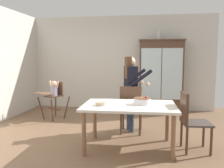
{
  "coord_description": "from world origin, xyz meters",
  "views": [
    {
      "loc": [
        0.75,
        -4.19,
        1.52
      ],
      "look_at": [
        0.03,
        0.7,
        0.95
      ],
      "focal_mm": 37.42,
      "sensor_mm": 36.0,
      "label": 1
    }
  ],
  "objects_px": {
    "high_chair_with_toddler": "(54,93)",
    "dining_table": "(129,110)",
    "ceramic_vase": "(159,35)",
    "dining_chair_right_end": "(190,117)",
    "adult_person": "(131,84)",
    "china_cabinet": "(161,76)",
    "birthday_cake": "(142,101)",
    "serving_bowl": "(101,104)",
    "dining_chair_far_side": "(131,106)"
  },
  "relations": [
    {
      "from": "high_chair_with_toddler",
      "to": "birthday_cake",
      "type": "bearing_deg",
      "value": -4.38
    },
    {
      "from": "china_cabinet",
      "to": "adult_person",
      "type": "relative_size",
      "value": 1.3
    },
    {
      "from": "china_cabinet",
      "to": "high_chair_with_toddler",
      "type": "distance_m",
      "value": 2.91
    },
    {
      "from": "dining_chair_right_end",
      "to": "dining_table",
      "type": "bearing_deg",
      "value": 86.2
    },
    {
      "from": "birthday_cake",
      "to": "ceramic_vase",
      "type": "bearing_deg",
      "value": 81.86
    },
    {
      "from": "serving_bowl",
      "to": "birthday_cake",
      "type": "bearing_deg",
      "value": 15.32
    },
    {
      "from": "high_chair_with_toddler",
      "to": "serving_bowl",
      "type": "distance_m",
      "value": 2.28
    },
    {
      "from": "china_cabinet",
      "to": "serving_bowl",
      "type": "height_order",
      "value": "china_cabinet"
    },
    {
      "from": "serving_bowl",
      "to": "high_chair_with_toddler",
      "type": "bearing_deg",
      "value": 131.58
    },
    {
      "from": "dining_table",
      "to": "dining_chair_far_side",
      "type": "xyz_separation_m",
      "value": [
        -0.02,
        0.72,
        -0.1
      ]
    },
    {
      "from": "adult_person",
      "to": "serving_bowl",
      "type": "bearing_deg",
      "value": 139.49
    },
    {
      "from": "dining_chair_far_side",
      "to": "dining_chair_right_end",
      "type": "height_order",
      "value": "same"
    },
    {
      "from": "dining_chair_far_side",
      "to": "adult_person",
      "type": "bearing_deg",
      "value": -83.74
    },
    {
      "from": "ceramic_vase",
      "to": "dining_chair_far_side",
      "type": "bearing_deg",
      "value": -106.79
    },
    {
      "from": "serving_bowl",
      "to": "dining_chair_right_end",
      "type": "xyz_separation_m",
      "value": [
        1.44,
        0.15,
        -0.21
      ]
    },
    {
      "from": "dining_table",
      "to": "serving_bowl",
      "type": "relative_size",
      "value": 8.58
    },
    {
      "from": "ceramic_vase",
      "to": "high_chair_with_toddler",
      "type": "relative_size",
      "value": 0.28
    },
    {
      "from": "serving_bowl",
      "to": "dining_chair_far_side",
      "type": "distance_m",
      "value": 0.99
    },
    {
      "from": "china_cabinet",
      "to": "high_chair_with_toddler",
      "type": "xyz_separation_m",
      "value": [
        -2.64,
        -1.19,
        -0.35
      ]
    },
    {
      "from": "dining_chair_far_side",
      "to": "dining_chair_right_end",
      "type": "xyz_separation_m",
      "value": [
        1.0,
        -0.71,
        0.0
      ]
    },
    {
      "from": "high_chair_with_toddler",
      "to": "dining_table",
      "type": "distance_m",
      "value": 2.52
    },
    {
      "from": "china_cabinet",
      "to": "adult_person",
      "type": "height_order",
      "value": "china_cabinet"
    },
    {
      "from": "china_cabinet",
      "to": "ceramic_vase",
      "type": "height_order",
      "value": "ceramic_vase"
    },
    {
      "from": "adult_person",
      "to": "dining_chair_right_end",
      "type": "height_order",
      "value": "adult_person"
    },
    {
      "from": "dining_table",
      "to": "high_chair_with_toddler",
      "type": "bearing_deg",
      "value": 141.43
    },
    {
      "from": "ceramic_vase",
      "to": "dining_chair_far_side",
      "type": "xyz_separation_m",
      "value": [
        -0.61,
        -2.04,
        -1.56
      ]
    },
    {
      "from": "china_cabinet",
      "to": "high_chair_with_toddler",
      "type": "bearing_deg",
      "value": -155.79
    },
    {
      "from": "birthday_cake",
      "to": "serving_bowl",
      "type": "height_order",
      "value": "birthday_cake"
    },
    {
      "from": "ceramic_vase",
      "to": "serving_bowl",
      "type": "bearing_deg",
      "value": -109.95
    },
    {
      "from": "dining_chair_far_side",
      "to": "birthday_cake",
      "type": "bearing_deg",
      "value": 109.63
    },
    {
      "from": "china_cabinet",
      "to": "serving_bowl",
      "type": "distance_m",
      "value": 3.11
    },
    {
      "from": "china_cabinet",
      "to": "birthday_cake",
      "type": "relative_size",
      "value": 7.12
    },
    {
      "from": "high_chair_with_toddler",
      "to": "birthday_cake",
      "type": "distance_m",
      "value": 2.66
    },
    {
      "from": "ceramic_vase",
      "to": "dining_table",
      "type": "relative_size",
      "value": 0.17
    },
    {
      "from": "high_chair_with_toddler",
      "to": "dining_chair_right_end",
      "type": "height_order",
      "value": "dining_chair_right_end"
    },
    {
      "from": "high_chair_with_toddler",
      "to": "serving_bowl",
      "type": "bearing_deg",
      "value": -17.8
    },
    {
      "from": "ceramic_vase",
      "to": "dining_chair_right_end",
      "type": "relative_size",
      "value": 0.28
    },
    {
      "from": "birthday_cake",
      "to": "dining_chair_right_end",
      "type": "xyz_separation_m",
      "value": [
        0.77,
        -0.03,
        -0.24
      ]
    },
    {
      "from": "china_cabinet",
      "to": "dining_chair_right_end",
      "type": "height_order",
      "value": "china_cabinet"
    },
    {
      "from": "adult_person",
      "to": "birthday_cake",
      "type": "relative_size",
      "value": 5.47
    },
    {
      "from": "dining_table",
      "to": "dining_chair_far_side",
      "type": "height_order",
      "value": "dining_chair_far_side"
    },
    {
      "from": "ceramic_vase",
      "to": "dining_table",
      "type": "height_order",
      "value": "ceramic_vase"
    },
    {
      "from": "adult_person",
      "to": "high_chair_with_toddler",
      "type": "bearing_deg",
      "value": 52.55
    },
    {
      "from": "ceramic_vase",
      "to": "birthday_cake",
      "type": "height_order",
      "value": "ceramic_vase"
    },
    {
      "from": "china_cabinet",
      "to": "adult_person",
      "type": "bearing_deg",
      "value": -110.98
    },
    {
      "from": "high_chair_with_toddler",
      "to": "dining_chair_right_end",
      "type": "xyz_separation_m",
      "value": [
        2.95,
        -1.56,
        -0.1
      ]
    },
    {
      "from": "high_chair_with_toddler",
      "to": "ceramic_vase",
      "type": "bearing_deg",
      "value": 55.53
    },
    {
      "from": "china_cabinet",
      "to": "dining_table",
      "type": "bearing_deg",
      "value": -103.68
    },
    {
      "from": "serving_bowl",
      "to": "china_cabinet",
      "type": "bearing_deg",
      "value": 68.72
    },
    {
      "from": "ceramic_vase",
      "to": "birthday_cake",
      "type": "xyz_separation_m",
      "value": [
        -0.39,
        -2.71,
        -1.32
      ]
    }
  ]
}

